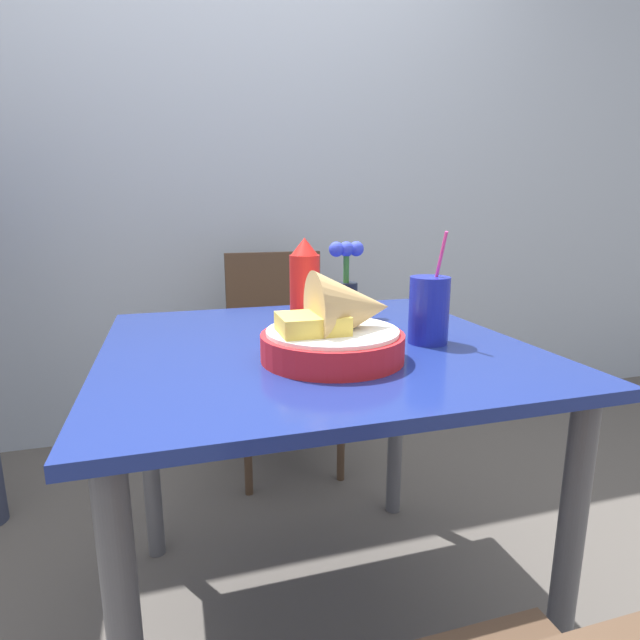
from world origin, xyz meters
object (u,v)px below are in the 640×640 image
object	(u,v)px
drink_cup	(429,312)
ketchup_bottle	(305,288)
food_basket	(340,328)
chair_far_window	(279,338)
flower_vase	(346,281)

from	to	relation	value
drink_cup	ketchup_bottle	bearing A→B (deg)	147.48
food_basket	ketchup_bottle	xyz separation A→B (m)	(-0.01, 0.22, 0.05)
food_basket	drink_cup	world-z (taller)	drink_cup
food_basket	ketchup_bottle	world-z (taller)	ketchup_bottle
chair_far_window	flower_vase	world-z (taller)	flower_vase
ketchup_bottle	flower_vase	size ratio (longest dim) A/B	1.11
ketchup_bottle	drink_cup	size ratio (longest dim) A/B	0.92
ketchup_bottle	drink_cup	world-z (taller)	drink_cup
drink_cup	flower_vase	xyz separation A→B (m)	(-0.08, 0.33, 0.03)
flower_vase	ketchup_bottle	bearing A→B (deg)	-133.63
chair_far_window	drink_cup	distance (m)	1.03
chair_far_window	ketchup_bottle	world-z (taller)	ketchup_bottle
chair_far_window	food_basket	xyz separation A→B (m)	(-0.09, -1.04, 0.29)
drink_cup	flower_vase	size ratio (longest dim) A/B	1.20
chair_far_window	ketchup_bottle	bearing A→B (deg)	-97.15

